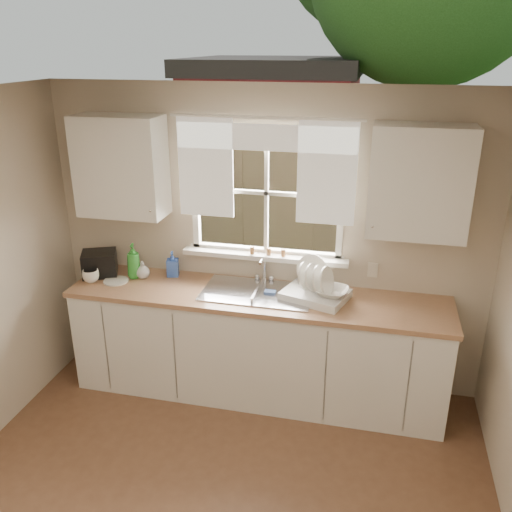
% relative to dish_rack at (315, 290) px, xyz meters
% --- Properties ---
extents(room_walls, '(3.62, 4.02, 2.50)m').
position_rel_dish_rack_xyz_m(room_walls, '(-0.46, -1.78, 0.26)').
color(room_walls, beige).
rests_on(room_walls, ground).
extents(ceiling, '(3.60, 4.00, 0.02)m').
position_rel_dish_rack_xyz_m(ceiling, '(-0.46, -1.72, 1.52)').
color(ceiling, silver).
rests_on(ceiling, room_walls).
extents(window, '(1.38, 0.16, 1.06)m').
position_rel_dish_rack_xyz_m(window, '(-0.46, 0.28, 0.51)').
color(window, white).
rests_on(window, room_walls).
extents(curtains, '(1.50, 0.03, 0.81)m').
position_rel_dish_rack_xyz_m(curtains, '(-0.46, 0.23, 0.96)').
color(curtains, white).
rests_on(curtains, room_walls).
extents(base_cabinets, '(3.00, 0.62, 0.87)m').
position_rel_dish_rack_xyz_m(base_cabinets, '(-0.46, -0.04, -0.54)').
color(base_cabinets, white).
rests_on(base_cabinets, ground).
extents(countertop, '(3.04, 0.65, 0.04)m').
position_rel_dish_rack_xyz_m(countertop, '(-0.46, -0.04, -0.09)').
color(countertop, '#A87954').
rests_on(countertop, base_cabinets).
extents(upper_cabinet_left, '(0.70, 0.33, 0.80)m').
position_rel_dish_rack_xyz_m(upper_cabinet_left, '(-1.61, 0.11, 0.87)').
color(upper_cabinet_left, white).
rests_on(upper_cabinet_left, room_walls).
extents(upper_cabinet_right, '(0.70, 0.33, 0.80)m').
position_rel_dish_rack_xyz_m(upper_cabinet_right, '(0.69, 0.11, 0.87)').
color(upper_cabinet_right, white).
rests_on(upper_cabinet_right, room_walls).
extents(wall_outlet, '(0.08, 0.01, 0.12)m').
position_rel_dish_rack_xyz_m(wall_outlet, '(0.42, 0.27, 0.10)').
color(wall_outlet, beige).
rests_on(wall_outlet, room_walls).
extents(sill_jars, '(0.30, 0.04, 0.06)m').
position_rel_dish_rack_xyz_m(sill_jars, '(-0.42, 0.22, 0.20)').
color(sill_jars, brown).
rests_on(sill_jars, window).
extents(sink, '(0.88, 0.52, 0.40)m').
position_rel_dish_rack_xyz_m(sink, '(-0.46, -0.01, -0.14)').
color(sink, '#B7B7BC').
rests_on(sink, countertop).
extents(dish_rack, '(0.56, 0.49, 0.31)m').
position_rel_dish_rack_xyz_m(dish_rack, '(0.00, 0.00, 0.00)').
color(dish_rack, white).
rests_on(dish_rack, countertop).
extents(bowl, '(0.29, 0.29, 0.06)m').
position_rel_dish_rack_xyz_m(bowl, '(0.13, -0.05, 0.03)').
color(bowl, silver).
rests_on(bowl, dish_rack).
extents(soap_bottle_a, '(0.14, 0.14, 0.30)m').
position_rel_dish_rack_xyz_m(soap_bottle_a, '(-1.55, 0.06, 0.08)').
color(soap_bottle_a, green).
rests_on(soap_bottle_a, countertop).
extents(soap_bottle_b, '(0.12, 0.12, 0.22)m').
position_rel_dish_rack_xyz_m(soap_bottle_b, '(-1.24, 0.16, 0.04)').
color(soap_bottle_b, blue).
rests_on(soap_bottle_b, countertop).
extents(soap_bottle_c, '(0.13, 0.13, 0.15)m').
position_rel_dish_rack_xyz_m(soap_bottle_c, '(-1.47, 0.06, 0.01)').
color(soap_bottle_c, '#BFB39D').
rests_on(soap_bottle_c, countertop).
extents(saucer, '(0.21, 0.21, 0.01)m').
position_rel_dish_rack_xyz_m(saucer, '(-1.66, -0.06, -0.06)').
color(saucer, silver).
rests_on(saucer, countertop).
extents(cup, '(0.15, 0.15, 0.11)m').
position_rel_dish_rack_xyz_m(cup, '(-1.86, -0.12, -0.01)').
color(cup, white).
rests_on(cup, countertop).
extents(black_appliance, '(0.35, 0.34, 0.21)m').
position_rel_dish_rack_xyz_m(black_appliance, '(-1.86, 0.04, 0.03)').
color(black_appliance, black).
rests_on(black_appliance, countertop).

